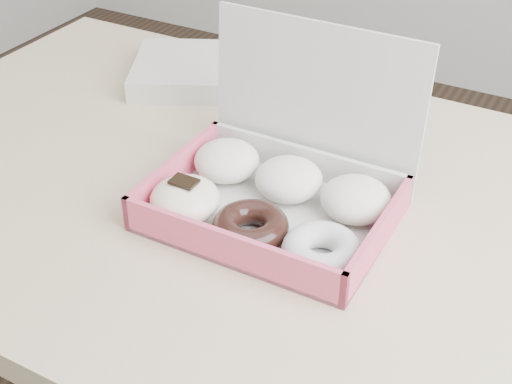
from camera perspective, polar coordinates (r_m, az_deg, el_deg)
The scene contains 3 objects.
table at distance 1.07m, azimuth -2.19°, elevation -2.62°, with size 1.20×0.80×0.75m.
donut_box at distance 0.95m, azimuth 1.52°, elevation 0.24°, with size 0.31×0.26×0.23m.
newspapers at distance 1.31m, azimuth -4.25°, elevation 9.64°, with size 0.24×0.20×0.04m, color white.
Camera 1 is at (0.45, -0.72, 1.33)m, focal length 50.00 mm.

